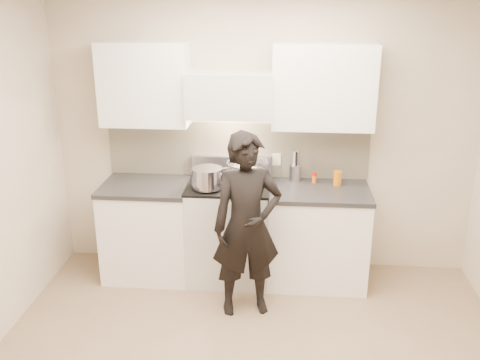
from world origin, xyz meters
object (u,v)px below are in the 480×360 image
stove (229,230)px  utensil_crock (295,172)px  counter_right (317,235)px  wok (247,167)px  person (247,226)px

stove → utensil_crock: bearing=19.2°
utensil_crock → stove: bearing=-160.8°
stove → counter_right: size_ratio=1.04×
stove → wok: wok is taller
stove → utensil_crock: size_ratio=3.29×
wok → utensil_crock: 0.46m
stove → wok: (0.16, 0.14, 0.59)m
counter_right → person: 0.91m
counter_right → utensil_crock: bearing=136.0°
utensil_crock → person: size_ratio=0.18×
stove → person: bearing=-70.1°
utensil_crock → person: bearing=-116.8°
wok → person: person is taller
person → wok: bearing=79.5°
wok → counter_right: bearing=-12.2°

